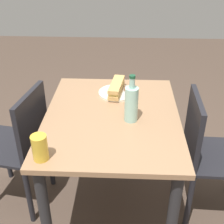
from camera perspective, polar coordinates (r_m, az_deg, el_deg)
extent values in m
plane|color=#47382D|center=(2.28, 0.00, -17.03)|extent=(8.00, 8.00, 0.00)
cube|color=#997251|center=(1.80, 0.00, -0.96)|extent=(1.00, 0.79, 0.03)
cylinder|color=#262628|center=(2.41, -7.56, -2.86)|extent=(0.06, 0.06, 0.73)
cylinder|color=#262628|center=(1.76, -12.39, -19.02)|extent=(0.06, 0.06, 0.73)
cylinder|color=#262628|center=(2.39, 8.62, -3.27)|extent=(0.06, 0.06, 0.73)
cylinder|color=#262628|center=(1.73, 11.19, -19.89)|extent=(0.06, 0.06, 0.73)
cube|color=black|center=(2.05, 19.48, -7.92)|extent=(0.41, 0.41, 0.02)
cube|color=black|center=(1.89, 15.15, -2.88)|extent=(0.38, 0.04, 0.40)
cylinder|color=black|center=(2.04, 14.31, -16.32)|extent=(0.04, 0.04, 0.46)
cylinder|color=black|center=(2.29, 13.08, -9.74)|extent=(0.04, 0.04, 0.46)
cube|color=black|center=(2.13, -18.57, -6.08)|extent=(0.46, 0.46, 0.02)
cube|color=black|center=(1.93, -14.82, -1.95)|extent=(0.38, 0.09, 0.40)
cylinder|color=black|center=(2.47, -19.33, -7.45)|extent=(0.04, 0.04, 0.46)
cylinder|color=black|center=(2.32, -11.57, -8.91)|extent=(0.04, 0.04, 0.46)
cylinder|color=black|center=(2.09, -15.42, -14.98)|extent=(0.04, 0.04, 0.46)
cylinder|color=silver|center=(2.02, 0.84, 3.63)|extent=(0.24, 0.24, 0.01)
cube|color=tan|center=(2.01, 0.84, 4.14)|extent=(0.26, 0.11, 0.02)
cube|color=#DBC66B|center=(2.00, 0.85, 4.68)|extent=(0.24, 0.10, 0.02)
cube|color=tan|center=(1.99, 0.85, 5.24)|extent=(0.26, 0.11, 0.02)
cube|color=silver|center=(1.98, 2.30, 3.21)|extent=(0.10, 0.01, 0.00)
cube|color=#59331E|center=(2.05, 2.41, 4.42)|extent=(0.08, 0.01, 0.01)
cylinder|color=#99C6B7|center=(1.69, 3.66, 1.43)|extent=(0.08, 0.08, 0.20)
cylinder|color=#99C6B7|center=(1.63, 3.81, 5.48)|extent=(0.03, 0.03, 0.06)
cylinder|color=#19472D|center=(1.62, 3.86, 6.68)|extent=(0.03, 0.03, 0.02)
cylinder|color=gold|center=(1.46, -13.45, -6.56)|extent=(0.08, 0.08, 0.13)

